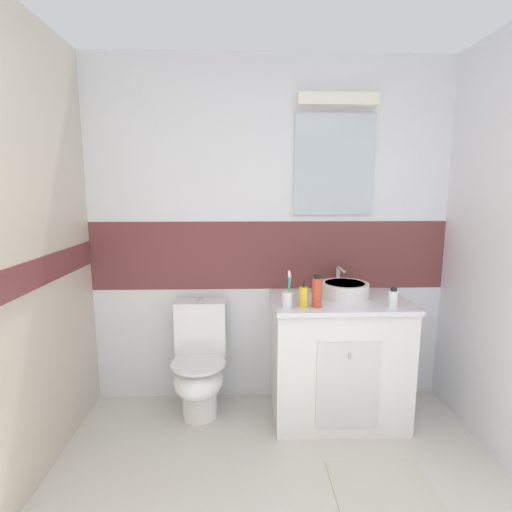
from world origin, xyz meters
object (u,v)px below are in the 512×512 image
object	(u,v)px
sink_basin	(344,289)
soap_dispenser	(304,297)
toilet	(200,364)
toothbrush_cup	(287,298)
lotion_bottle_short	(393,298)
mouthwash_bottle	(317,292)

from	to	relation	value
sink_basin	soap_dispenser	distance (m)	0.39
soap_dispenser	toilet	bearing A→B (deg)	160.97
sink_basin	toilet	bearing A→B (deg)	179.41
sink_basin	toothbrush_cup	world-z (taller)	toothbrush_cup
soap_dispenser	lotion_bottle_short	distance (m)	0.56
soap_dispenser	lotion_bottle_short	world-z (taller)	soap_dispenser
toilet	mouthwash_bottle	xyz separation A→B (m)	(0.77, -0.23, 0.58)
soap_dispenser	lotion_bottle_short	xyz separation A→B (m)	(0.56, -0.02, -0.01)
toothbrush_cup	soap_dispenser	distance (m)	0.10
toilet	mouthwash_bottle	bearing A→B (deg)	-16.83
toilet	toothbrush_cup	distance (m)	0.83
sink_basin	toilet	distance (m)	1.14
mouthwash_bottle	toothbrush_cup	bearing A→B (deg)	-177.60
lotion_bottle_short	mouthwash_bottle	bearing A→B (deg)	177.43
toilet	soap_dispenser	size ratio (longest dim) A/B	4.77
toilet	mouthwash_bottle	size ratio (longest dim) A/B	3.94
mouthwash_bottle	toilet	bearing A→B (deg)	163.17
sink_basin	toothbrush_cup	size ratio (longest dim) A/B	1.60
toothbrush_cup	sink_basin	bearing A→B (deg)	28.76
sink_basin	toothbrush_cup	xyz separation A→B (m)	(-0.42, -0.23, 0.00)
toilet	toothbrush_cup	world-z (taller)	toothbrush_cup
toilet	mouthwash_bottle	world-z (taller)	mouthwash_bottle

